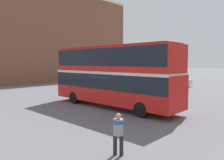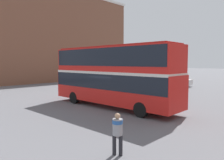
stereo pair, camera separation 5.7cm
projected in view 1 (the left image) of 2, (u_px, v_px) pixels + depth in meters
The scene contains 5 objects.
ground_plane at pixel (110, 107), 17.36m from camera, with size 240.00×240.00×0.00m, color slate.
building_row_left at pixel (36, 35), 40.01m from camera, with size 8.69×39.48×17.04m.
double_decker_bus at pixel (112, 73), 17.18m from camera, with size 11.41×2.68×4.79m.
pedestrian_foreground at pixel (118, 130), 8.27m from camera, with size 0.55×0.55×1.64m.
parked_car_kerb_far at pixel (177, 81), 32.52m from camera, with size 4.27×2.24×1.59m.
Camera 1 is at (11.96, -12.26, 3.55)m, focal length 35.00 mm.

